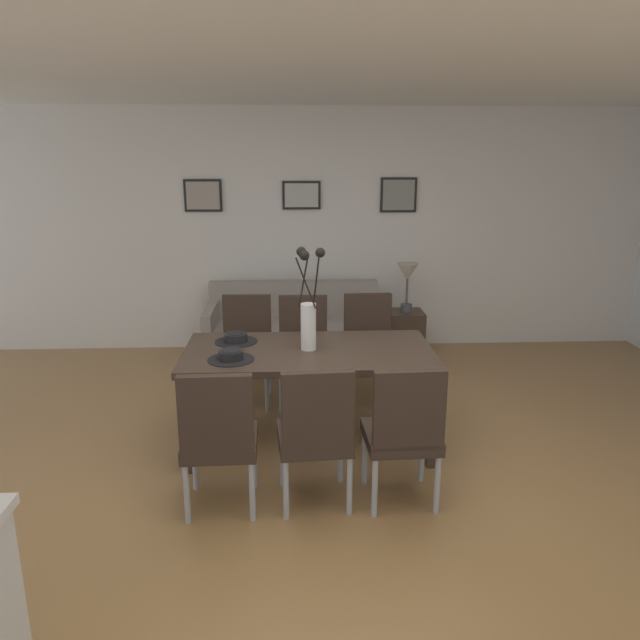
{
  "coord_description": "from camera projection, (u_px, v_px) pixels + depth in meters",
  "views": [
    {
      "loc": [
        -0.31,
        -3.42,
        2.1
      ],
      "look_at": [
        -0.09,
        1.13,
        0.86
      ],
      "focal_mm": 34.12,
      "sensor_mm": 36.0,
      "label": 1
    }
  ],
  "objects": [
    {
      "name": "dining_chair_far_left",
      "position": [
        316.0,
        430.0,
        3.63
      ],
      "size": [
        0.47,
        0.47,
        0.92
      ],
      "color": "#33261E",
      "rests_on": "ground"
    },
    {
      "name": "framed_picture_left",
      "position": [
        203.0,
        195.0,
        6.43
      ],
      "size": [
        0.4,
        0.03,
        0.34
      ],
      "color": "black"
    },
    {
      "name": "placemat_near_left",
      "position": [
        231.0,
        359.0,
        4.17
      ],
      "size": [
        0.32,
        0.32,
        0.01
      ],
      "primitive_type": "cylinder",
      "color": "black",
      "rests_on": "dining_table"
    },
    {
      "name": "dining_chair_far_right",
      "position": [
        303.0,
        344.0,
        5.28
      ],
      "size": [
        0.45,
        0.45,
        0.92
      ],
      "color": "#33261E",
      "rests_on": "ground"
    },
    {
      "name": "dining_chair_near_left",
      "position": [
        219.0,
        434.0,
        3.58
      ],
      "size": [
        0.45,
        0.45,
        0.92
      ],
      "color": "#33261E",
      "rests_on": "ground"
    },
    {
      "name": "sofa",
      "position": [
        294.0,
        336.0,
        6.34
      ],
      "size": [
        1.79,
        0.84,
        0.8
      ],
      "color": "gray",
      "rests_on": "ground"
    },
    {
      "name": "side_table",
      "position": [
        405.0,
        335.0,
        6.42
      ],
      "size": [
        0.36,
        0.36,
        0.52
      ],
      "primitive_type": "cube",
      "color": "#3D2D23",
      "rests_on": "ground"
    },
    {
      "name": "dining_chair_near_right",
      "position": [
        247.0,
        344.0,
        5.3
      ],
      "size": [
        0.46,
        0.46,
        0.92
      ],
      "color": "#33261E",
      "rests_on": "ground"
    },
    {
      "name": "dining_chair_mid_left",
      "position": [
        404.0,
        429.0,
        3.65
      ],
      "size": [
        0.46,
        0.46,
        0.92
      ],
      "color": "#33261E",
      "rests_on": "ground"
    },
    {
      "name": "bowl_near_right",
      "position": [
        236.0,
        337.0,
        4.57
      ],
      "size": [
        0.17,
        0.17,
        0.07
      ],
      "color": "black",
      "rests_on": "dining_table"
    },
    {
      "name": "bowl_near_left",
      "position": [
        231.0,
        354.0,
        4.16
      ],
      "size": [
        0.17,
        0.17,
        0.07
      ],
      "color": "black",
      "rests_on": "dining_table"
    },
    {
      "name": "ceiling_panel",
      "position": [
        341.0,
        59.0,
        3.56
      ],
      "size": [
        9.0,
        7.2,
        0.08
      ],
      "primitive_type": "cube",
      "color": "white"
    },
    {
      "name": "centerpiece_vase",
      "position": [
        308.0,
        311.0,
        4.33
      ],
      "size": [
        0.21,
        0.23,
        0.73
      ],
      "color": "white",
      "rests_on": "dining_table"
    },
    {
      "name": "ground_plane",
      "position": [
        342.0,
        497.0,
        3.86
      ],
      "size": [
        9.0,
        9.0,
        0.0
      ],
      "primitive_type": "plane",
      "color": "olive"
    },
    {
      "name": "dining_chair_mid_right",
      "position": [
        369.0,
        342.0,
        5.35
      ],
      "size": [
        0.46,
        0.46,
        0.92
      ],
      "color": "#33261E",
      "rests_on": "ground"
    },
    {
      "name": "framed_picture_center",
      "position": [
        301.0,
        195.0,
        6.48
      ],
      "size": [
        0.41,
        0.03,
        0.3
      ],
      "color": "black"
    },
    {
      "name": "placemat_near_right",
      "position": [
        236.0,
        341.0,
        4.58
      ],
      "size": [
        0.32,
        0.32,
        0.01
      ],
      "primitive_type": "cylinder",
      "color": "black",
      "rests_on": "dining_table"
    },
    {
      "name": "dining_table",
      "position": [
        309.0,
        359.0,
        4.42
      ],
      "size": [
        1.8,
        0.93,
        0.74
      ],
      "color": "#3D2D23",
      "rests_on": "ground"
    },
    {
      "name": "framed_picture_right",
      "position": [
        399.0,
        195.0,
        6.53
      ],
      "size": [
        0.39,
        0.03,
        0.37
      ],
      "color": "black"
    },
    {
      "name": "back_wall_panel",
      "position": [
        319.0,
        231.0,
        6.66
      ],
      "size": [
        9.0,
        0.1,
        2.6
      ],
      "primitive_type": "cube",
      "color": "silver",
      "rests_on": "ground"
    },
    {
      "name": "table_lamp",
      "position": [
        407.0,
        276.0,
        6.25
      ],
      "size": [
        0.22,
        0.22,
        0.51
      ],
      "color": "#4C4C51",
      "rests_on": "side_table"
    }
  ]
}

